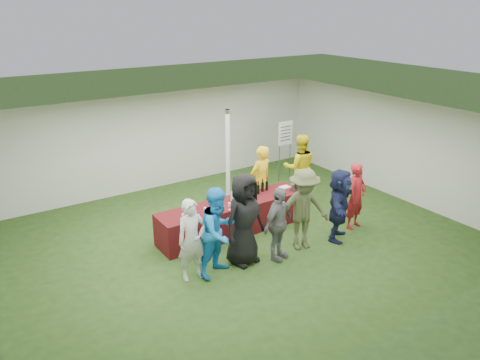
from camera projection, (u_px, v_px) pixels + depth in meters
ground at (238, 239)px, 10.55m from camera, size 60.00×60.00×0.00m
tent at (228, 165)px, 11.26m from camera, size 10.00×10.00×10.00m
serving_table at (233, 217)px, 10.77m from camera, size 3.60×0.80×0.75m
wine_bottles at (254, 189)px, 11.05m from camera, size 0.81×0.15×0.32m
wine_glasses at (204, 211)px, 9.93m from camera, size 1.16×0.13×0.16m
water_bottle at (232, 197)px, 10.68m from camera, size 0.07×0.07×0.23m
bar_towel at (285, 187)px, 11.46m from camera, size 0.25×0.18×0.03m
dump_bucket at (295, 187)px, 11.27m from camera, size 0.22×0.22×0.18m
wine_list_sign at (285, 138)px, 13.64m from camera, size 0.50×0.03×1.80m
staff_pourer at (260, 181)px, 11.50m from camera, size 0.72×0.54×1.79m
staff_back at (300, 167)px, 12.44m from camera, size 1.10×1.02×1.80m
customer_0 at (192, 240)px, 8.81m from camera, size 0.61×0.42×1.63m
customer_1 at (219, 232)px, 8.95m from camera, size 1.05×0.93×1.79m
customer_2 at (244, 219)px, 9.31m from camera, size 1.04×0.78×1.92m
customer_3 at (278, 224)px, 9.49m from camera, size 1.00×0.68×1.58m
customer_4 at (303, 209)px, 9.89m from camera, size 1.30×0.93×1.81m
customer_5 at (339, 205)px, 10.32m from camera, size 1.51×1.33×1.66m
customer_6 at (356, 196)px, 10.86m from camera, size 0.65×0.51×1.59m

